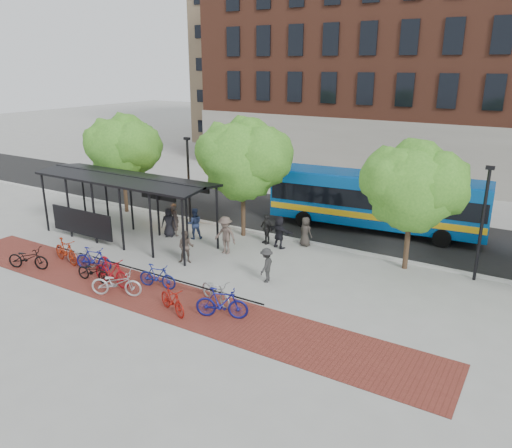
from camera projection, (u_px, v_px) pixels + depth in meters
The scene contains 33 objects.
ground at pixel (259, 266), 23.70m from camera, with size 160.00×160.00×0.00m, color #9E9E99.
asphalt_street at pixel (327, 222), 30.19m from camera, with size 160.00×8.00×0.01m, color black.
curb at pixel (297, 240), 26.93m from camera, with size 160.00×0.25×0.12m, color #B7B7B2.
brick_strip at pixel (155, 296), 20.63m from camera, with size 24.00×3.00×0.01m, color maroon.
bike_rack_rail at pixel (147, 281), 22.00m from camera, with size 12.00×0.05×0.95m, color black.
building_tower at pixel (317, 11), 59.48m from camera, with size 22.00×22.00×30.00m, color #7A664C.
bus_shelter at pixel (123, 185), 26.42m from camera, with size 10.60×3.07×3.60m.
tree_a at pixel (123, 146), 31.01m from camera, with size 4.90×4.00×6.18m.
tree_b at pixel (245, 156), 26.48m from camera, with size 5.15×4.20×6.47m.
tree_c at pixel (415, 184), 22.15m from camera, with size 4.66×3.80×5.92m.
lamp_post_left at pixel (189, 178), 29.24m from camera, with size 0.35×0.20×5.12m.
lamp_post_right at pixel (482, 221), 21.31m from camera, with size 0.35×0.20×5.12m.
bus at pixel (376, 199), 28.21m from camera, with size 12.17×3.76×3.23m.
bike_0 at pixel (28, 258), 23.20m from camera, with size 0.70×2.02×1.06m, color black.
bike_1 at pixel (66, 251), 23.87m from camera, with size 0.57×2.00×1.20m, color maroon.
bike_2 at pixel (81, 256), 23.59m from camera, with size 0.60×1.72×0.90m, color #979799.
bike_3 at pixel (94, 259), 23.04m from camera, with size 0.52×1.84×1.11m, color navy.
bike_4 at pixel (93, 271), 21.85m from camera, with size 0.62×1.79×0.94m, color black.
bike_5 at pixel (111, 272), 21.43m from camera, with size 0.59×2.09×1.26m, color #A10E16.
bike_6 at pixel (116, 283), 20.49m from camera, with size 0.75×2.14×1.13m, color #B4B4B7.
bike_7 at pixel (157, 276), 21.21m from camera, with size 0.50×1.77×1.06m, color navy.
bike_9 at pixel (172, 300), 19.07m from camera, with size 0.50×1.78×1.07m, color maroon.
bike_10 at pixel (216, 291), 19.90m from camera, with size 0.67×1.93×1.01m, color #9B9B9D.
bike_11 at pixel (222, 303), 18.67m from camera, with size 0.57×2.03×1.22m, color navy.
pedestrian_0 at pixel (169, 222), 27.45m from camera, with size 0.80×0.52×1.64m, color black.
pedestrian_1 at pixel (175, 220), 27.57m from camera, with size 0.67×0.44×1.83m, color #423835.
pedestrian_2 at pixel (194, 223), 27.10m from camera, with size 0.84×0.65×1.73m, color #202B4B.
pedestrian_3 at pixel (225, 235), 24.94m from camera, with size 1.25×0.72×1.94m, color brown.
pedestrian_4 at pixel (266, 229), 26.39m from camera, with size 0.95×0.40×1.62m, color #242424.
pedestrian_5 at pixel (279, 232), 25.73m from camera, with size 1.59×0.51×1.72m, color black.
pedestrian_6 at pixel (306, 232), 26.05m from camera, with size 0.76×0.50×1.56m, color #3D3630.
pedestrian_8 at pixel (186, 247), 23.80m from camera, with size 0.78×0.61×1.61m, color #50433B.
pedestrian_9 at pixel (266, 265), 21.74m from camera, with size 1.01×0.58×1.56m, color #2A2A2A.
Camera 1 is at (11.31, -18.79, 9.19)m, focal length 35.00 mm.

